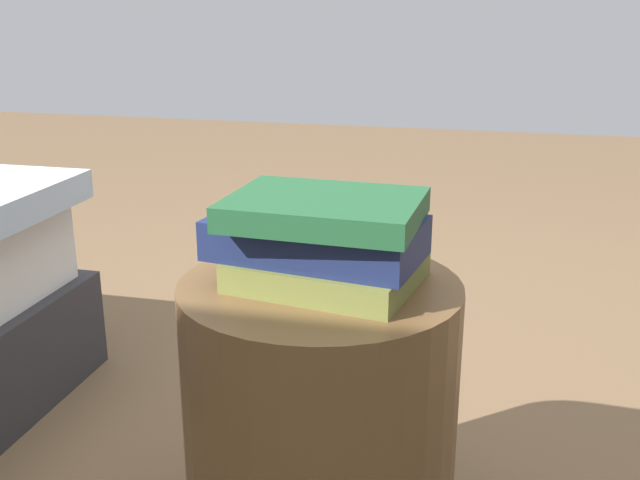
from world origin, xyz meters
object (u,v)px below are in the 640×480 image
(side_table, at_px, (320,425))
(book_navy, at_px, (316,238))
(book_olive, at_px, (328,269))
(book_forest, at_px, (325,209))

(side_table, relative_size, book_navy, 1.58)
(book_olive, bearing_deg, side_table, 46.59)
(side_table, distance_m, book_navy, 0.28)
(book_navy, bearing_deg, book_olive, -136.25)
(book_olive, height_order, book_forest, book_forest)
(side_table, bearing_deg, book_forest, 128.65)
(book_forest, bearing_deg, book_olive, -87.20)
(book_navy, height_order, book_forest, book_forest)
(side_table, relative_size, book_olive, 1.86)
(book_olive, relative_size, book_forest, 0.96)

